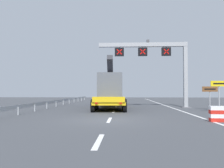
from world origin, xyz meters
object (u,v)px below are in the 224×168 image
Objects in this scene: overhead_lane_gantry at (156,56)px; exit_sign_yellow at (219,89)px; crash_barrier_striped at (219,114)px; heavy_haul_truck_yellow at (111,89)px; tourist_info_sign_brown at (210,92)px.

exit_sign_yellow is at bearing -52.79° from overhead_lane_gantry.
overhead_lane_gantry is 13.23m from crash_barrier_striped.
exit_sign_yellow is (9.46, -7.09, -0.01)m from heavy_haul_truck_yellow.
exit_sign_yellow is 2.54× the size of crash_barrier_striped.
heavy_haul_truck_yellow is 5.35× the size of exit_sign_yellow.
overhead_lane_gantry is 6.36m from heavy_haul_truck_yellow.
heavy_haul_truck_yellow reaches higher than exit_sign_yellow.
exit_sign_yellow is 6.86m from crash_barrier_striped.
overhead_lane_gantry reaches higher than crash_barrier_striped.
crash_barrier_striped is (-2.49, -6.21, -1.53)m from exit_sign_yellow.
overhead_lane_gantry reaches higher than tourist_info_sign_brown.
tourist_info_sign_brown is at bearing 73.27° from crash_barrier_striped.
crash_barrier_striped is at bearing -80.93° from overhead_lane_gantry.
crash_barrier_striped is at bearing -106.73° from tourist_info_sign_brown.
heavy_haul_truck_yellow is at bearing 117.66° from crash_barrier_striped.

